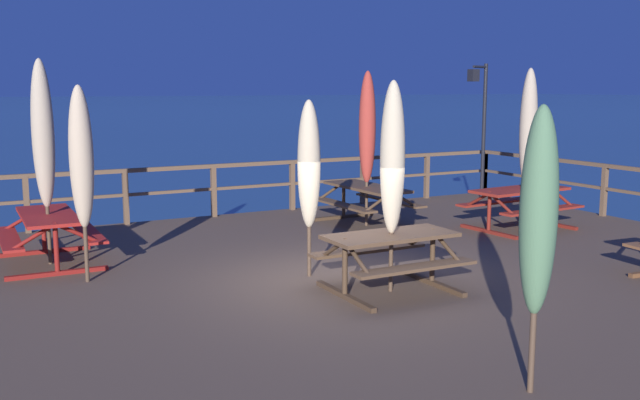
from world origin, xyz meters
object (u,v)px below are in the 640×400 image
picnic_table_mid_right (390,250)px  lamp_post_hooked (480,110)px  picnic_table_front_left (520,199)px  patio_umbrella_tall_back_left (392,159)px  picnic_table_mid_left (49,228)px  patio_umbrella_tall_front (367,128)px  patio_umbrella_tall_back_right (539,213)px  patio_umbrella_short_back (43,135)px  picnic_table_mid_centre (366,196)px  patio_umbrella_short_mid (81,158)px  patio_umbrella_short_front (528,128)px  patio_umbrella_tall_mid_left (309,165)px

picnic_table_mid_right → lamp_post_hooked: (6.25, 5.69, 1.56)m
picnic_table_front_left → patio_umbrella_tall_back_left: (-4.47, -2.39, 1.18)m
picnic_table_mid_left → patio_umbrella_tall_back_left: (3.74, -3.64, 1.18)m
patio_umbrella_tall_front → lamp_post_hooked: (4.16, 1.68, 0.23)m
patio_umbrella_tall_back_left → patio_umbrella_tall_back_right: size_ratio=1.09×
patio_umbrella_tall_back_left → patio_umbrella_short_back: patio_umbrella_short_back is taller
picnic_table_mid_centre → patio_umbrella_short_mid: (-5.55, -1.74, 1.14)m
patio_umbrella_short_front → patio_umbrella_tall_back_right: bearing=-133.2°
patio_umbrella_tall_back_right → lamp_post_hooked: bearing=52.2°
patio_umbrella_tall_front → patio_umbrella_tall_back_right: patio_umbrella_tall_front is taller
patio_umbrella_short_front → lamp_post_hooked: (1.71, 3.37, 0.21)m
patio_umbrella_tall_front → patio_umbrella_short_front: 2.97m
patio_umbrella_tall_back_right → picnic_table_front_left: bearing=47.6°
patio_umbrella_tall_back_left → patio_umbrella_short_back: bearing=135.9°
picnic_table_mid_centre → picnic_table_front_left: same height
patio_umbrella_short_back → picnic_table_mid_centre: bearing=4.4°
picnic_table_mid_centre → patio_umbrella_tall_back_left: size_ratio=0.76×
patio_umbrella_tall_back_right → picnic_table_mid_right: bearing=78.6°
patio_umbrella_tall_back_left → patio_umbrella_short_mid: (-3.43, 2.34, -0.03)m
picnic_table_mid_left → patio_umbrella_short_back: patio_umbrella_short_back is taller
picnic_table_mid_left → picnic_table_front_left: 8.30m
patio_umbrella_short_front → lamp_post_hooked: bearing=63.1°
picnic_table_mid_left → patio_umbrella_tall_back_left: 5.35m
patio_umbrella_tall_back_right → patio_umbrella_short_mid: bearing=116.6°
patio_umbrella_tall_front → patio_umbrella_short_back: (-5.83, -0.37, 0.07)m
picnic_table_front_left → patio_umbrella_tall_front: patio_umbrella_tall_front is taller
picnic_table_mid_left → patio_umbrella_tall_mid_left: 4.12m
patio_umbrella_tall_back_left → patio_umbrella_tall_front: 4.52m
picnic_table_mid_left → picnic_table_front_left: (8.21, -1.25, 0.00)m
patio_umbrella_tall_back_right → picnic_table_mid_left: bearing=114.2°
picnic_table_front_left → patio_umbrella_short_front: patio_umbrella_short_front is taller
patio_umbrella_short_front → lamp_post_hooked: size_ratio=0.94×
patio_umbrella_tall_front → picnic_table_mid_centre: bearing=61.3°
picnic_table_mid_centre → patio_umbrella_short_mid: 5.93m
patio_umbrella_short_front → patio_umbrella_short_mid: 7.96m
picnic_table_mid_centre → patio_umbrella_tall_front: bearing=-118.7°
picnic_table_mid_centre → picnic_table_mid_left: size_ratio=1.08×
patio_umbrella_tall_front → patio_umbrella_short_mid: bearing=-163.1°
picnic_table_mid_centre → patio_umbrella_short_back: (-5.87, -0.45, 1.39)m
patio_umbrella_tall_back_right → lamp_post_hooked: (6.90, 8.90, 0.52)m
patio_umbrella_tall_back_left → patio_umbrella_short_back: 5.22m
picnic_table_mid_right → patio_umbrella_tall_mid_left: patio_umbrella_tall_mid_left is taller
patio_umbrella_short_front → picnic_table_front_left: bearing=129.9°
patio_umbrella_short_back → patio_umbrella_short_mid: bearing=-76.4°
patio_umbrella_tall_back_left → picnic_table_mid_centre: bearing=62.5°
lamp_post_hooked → patio_umbrella_short_mid: bearing=-160.9°
picnic_table_mid_centre → patio_umbrella_short_back: size_ratio=0.68×
patio_umbrella_short_back → patio_umbrella_tall_mid_left: 4.01m
picnic_table_mid_right → lamp_post_hooked: bearing=42.3°
picnic_table_mid_right → patio_umbrella_short_mid: 4.30m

